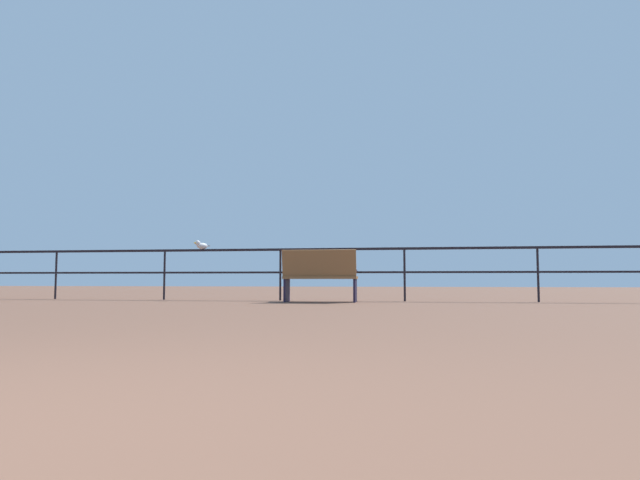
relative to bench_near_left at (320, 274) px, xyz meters
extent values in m
cube|color=black|center=(0.34, 0.68, 0.52)|extent=(22.89, 0.05, 0.05)
cube|color=black|center=(0.34, 0.68, 0.04)|extent=(22.89, 0.04, 0.04)
cylinder|color=black|center=(-6.02, 0.68, -0.01)|extent=(0.04, 0.04, 1.05)
cylinder|color=black|center=(-3.48, 0.68, -0.01)|extent=(0.04, 0.04, 1.05)
cylinder|color=black|center=(-0.93, 0.68, -0.01)|extent=(0.04, 0.04, 1.05)
cylinder|color=black|center=(1.61, 0.68, -0.01)|extent=(0.04, 0.04, 1.05)
cylinder|color=black|center=(4.15, 0.68, -0.01)|extent=(0.04, 0.04, 1.05)
cube|color=brown|center=(0.00, 0.09, -0.07)|extent=(1.42, 0.51, 0.05)
cube|color=brown|center=(0.00, -0.14, 0.20)|extent=(1.42, 0.16, 0.53)
cube|color=black|center=(0.67, 0.10, -0.30)|extent=(0.04, 0.45, 0.47)
cube|color=black|center=(0.66, 0.30, 0.07)|extent=(0.04, 0.35, 0.04)
cube|color=black|center=(-0.67, 0.09, -0.30)|extent=(0.04, 0.45, 0.47)
cube|color=black|center=(-0.67, 0.28, 0.07)|extent=(0.04, 0.35, 0.04)
ellipsoid|color=silver|center=(-2.64, 0.68, 0.61)|extent=(0.27, 0.28, 0.13)
ellipsoid|color=gray|center=(-2.64, 0.68, 0.63)|extent=(0.22, 0.24, 0.05)
sphere|color=silver|center=(-2.71, 0.60, 0.67)|extent=(0.11, 0.11, 0.11)
cone|color=gold|center=(-2.76, 0.54, 0.67)|extent=(0.07, 0.07, 0.04)
cube|color=gray|center=(-2.56, 0.78, 0.61)|extent=(0.10, 0.10, 0.02)
camera|label=1|loc=(1.56, -10.21, -0.09)|focal=30.18mm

